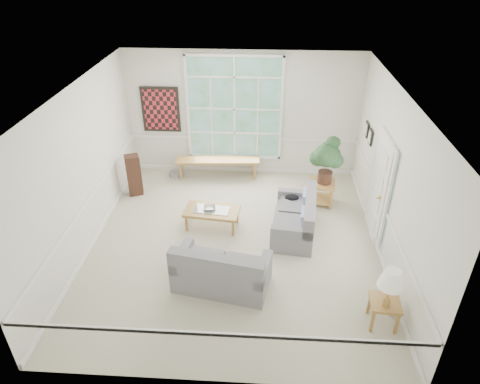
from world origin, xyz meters
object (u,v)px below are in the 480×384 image
coffee_table (212,218)px  loveseat_front (222,265)px  side_table (383,312)px  end_table (321,193)px  loveseat_right (294,215)px

coffee_table → loveseat_front: bearing=-71.4°
side_table → loveseat_front: bearing=164.7°
coffee_table → end_table: size_ratio=2.02×
loveseat_right → coffee_table: loveseat_right is taller
loveseat_front → coffee_table: loveseat_front is taller
loveseat_right → end_table: 1.31m
side_table → end_table: bearing=99.8°
end_table → side_table: 3.45m
loveseat_right → side_table: 2.61m
loveseat_front → side_table: (2.52, -0.69, -0.20)m
loveseat_front → end_table: loveseat_front is taller
loveseat_right → coffee_table: (-1.64, 0.10, -0.21)m
loveseat_right → end_table: (0.66, 1.12, -0.14)m
loveseat_right → loveseat_front: size_ratio=0.96×
loveseat_front → coffee_table: (-0.36, 1.69, -0.22)m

